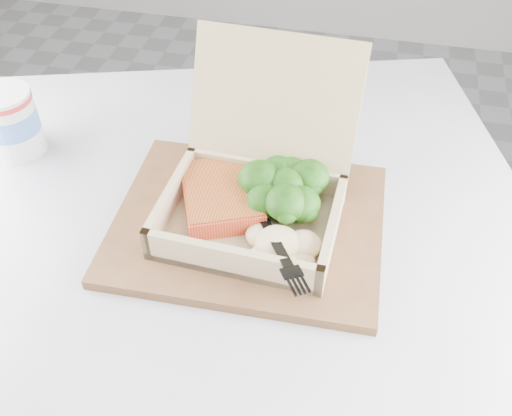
% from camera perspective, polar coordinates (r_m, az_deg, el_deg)
% --- Properties ---
extents(cafe_table, '(1.07, 1.07, 0.75)m').
position_cam_1_polar(cafe_table, '(0.85, -3.84, -13.04)').
color(cafe_table, black).
rests_on(cafe_table, floor).
extents(serving_tray, '(0.34, 0.27, 0.01)m').
position_cam_1_polar(serving_tray, '(0.71, -0.77, -1.53)').
color(serving_tray, brown).
rests_on(serving_tray, cafe_table).
extents(takeout_container, '(0.22, 0.24, 0.19)m').
position_cam_1_polar(takeout_container, '(0.69, 0.21, 2.91)').
color(takeout_container, '#9E895E').
rests_on(takeout_container, serving_tray).
extents(salmon_fillet, '(0.13, 0.15, 0.03)m').
position_cam_1_polar(salmon_fillet, '(0.71, -3.50, 1.29)').
color(salmon_fillet, '#D24829').
rests_on(salmon_fillet, takeout_container).
extents(broccoli_pile, '(0.12, 0.12, 0.04)m').
position_cam_1_polar(broccoli_pile, '(0.70, 2.97, 1.69)').
color(broccoli_pile, '#296D18').
rests_on(broccoli_pile, takeout_container).
extents(mashed_potatoes, '(0.08, 0.07, 0.03)m').
position_cam_1_polar(mashed_potatoes, '(0.65, 2.20, -3.54)').
color(mashed_potatoes, beige).
rests_on(mashed_potatoes, takeout_container).
extents(plastic_fork, '(0.09, 0.14, 0.02)m').
position_cam_1_polar(plastic_fork, '(0.65, 1.28, -1.87)').
color(plastic_fork, black).
rests_on(plastic_fork, mashed_potatoes).
extents(paper_cup, '(0.08, 0.08, 0.10)m').
position_cam_1_polar(paper_cup, '(0.87, -23.33, 8.03)').
color(paper_cup, silver).
rests_on(paper_cup, cafe_table).
extents(receipt, '(0.12, 0.16, 0.00)m').
position_cam_1_polar(receipt, '(0.87, 1.06, 7.65)').
color(receipt, white).
rests_on(receipt, cafe_table).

